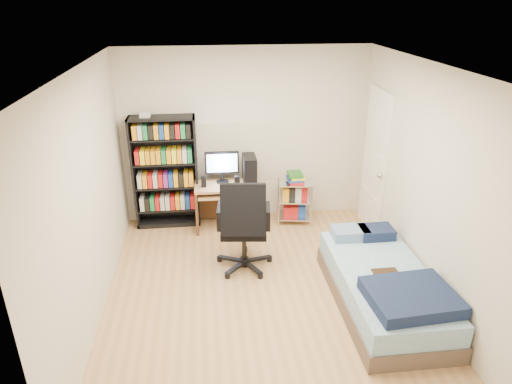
{
  "coord_description": "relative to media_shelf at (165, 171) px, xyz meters",
  "views": [
    {
      "loc": [
        -0.58,
        -4.27,
        3.13
      ],
      "look_at": [
        -0.03,
        0.4,
        1.07
      ],
      "focal_mm": 32.0,
      "sensor_mm": 36.0,
      "label": 1
    }
  ],
  "objects": [
    {
      "name": "room",
      "position": [
        1.15,
        -1.84,
        0.42
      ],
      "size": [
        3.58,
        4.08,
        2.58
      ],
      "color": "tan",
      "rests_on": "ground"
    },
    {
      "name": "media_shelf",
      "position": [
        0.0,
        0.0,
        0.0
      ],
      "size": [
        0.9,
        0.3,
        1.67
      ],
      "color": "black",
      "rests_on": "room"
    },
    {
      "name": "computer_desk",
      "position": [
        0.93,
        -0.15,
        -0.22
      ],
      "size": [
        0.89,
        0.51,
        1.12
      ],
      "color": "tan",
      "rests_on": "room"
    },
    {
      "name": "office_chair",
      "position": [
        0.99,
        -1.32,
        -0.44
      ],
      "size": [
        0.79,
        0.79,
        1.2
      ],
      "rotation": [
        0.0,
        0.0,
        -0.11
      ],
      "color": "black",
      "rests_on": "room"
    },
    {
      "name": "wire_cart",
      "position": [
        1.84,
        -0.16,
        -0.31
      ],
      "size": [
        0.53,
        0.42,
        0.78
      ],
      "rotation": [
        0.0,
        0.0,
        -0.16
      ],
      "color": "silver",
      "rests_on": "room"
    },
    {
      "name": "bed",
      "position": [
        2.41,
        -2.24,
        -0.59
      ],
      "size": [
        0.96,
        1.92,
        0.55
      ],
      "color": "brown",
      "rests_on": "room"
    },
    {
      "name": "door",
      "position": [
        2.87,
        -0.49,
        0.17
      ],
      "size": [
        0.12,
        0.8,
        2.0
      ],
      "color": "white",
      "rests_on": "room"
    }
  ]
}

